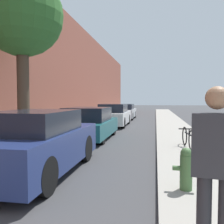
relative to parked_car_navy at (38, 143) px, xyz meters
The scene contains 12 objects.
ground_plane 9.38m from the parked_car_navy, 85.02° to the left, with size 120.00×120.00×0.00m, color #3D3D3F.
sidewalk_left 9.57m from the parked_car_navy, 102.63° to the left, with size 2.00×52.00×0.12m.
sidewalk_right 10.05m from the parked_car_navy, 68.28° to the left, with size 2.00×52.00×0.12m.
building_facade_left 10.37m from the parked_car_navy, 110.25° to the left, with size 0.70×52.00×7.38m.
parked_car_navy is the anchor object (origin of this frame).
parked_car_teal 5.06m from the parked_car_navy, 92.25° to the left, with size 1.92×4.04×1.36m.
parked_car_white 10.43m from the parked_car_navy, 89.97° to the left, with size 1.77×4.43×1.42m.
parked_car_silver 16.11m from the parked_car_navy, 90.18° to the left, with size 1.80×4.42×1.31m.
street_tree_near 4.93m from the parked_car_navy, 125.20° to the left, with size 2.78×2.78×5.83m.
fire_hydrant 3.30m from the parked_car_navy, 14.34° to the right, with size 0.46×0.21×0.74m.
pedestrian 4.23m from the parked_car_navy, 39.58° to the right, with size 0.49×0.31×1.71m.
bicycle 4.83m from the parked_car_navy, 39.86° to the left, with size 0.44×1.56×0.64m.
Camera 1 is at (1.85, 1.46, 1.70)m, focal length 39.47 mm.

